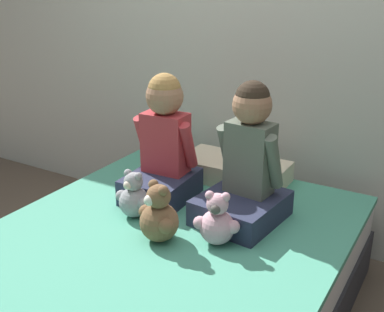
{
  "coord_description": "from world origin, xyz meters",
  "views": [
    {
      "loc": [
        1.02,
        -1.35,
        1.48
      ],
      "look_at": [
        0.0,
        0.38,
        0.71
      ],
      "focal_mm": 45.0,
      "sensor_mm": 36.0,
      "label": 1
    }
  ],
  "objects_px": {
    "teddy_bear_held_by_left_child": "(134,197)",
    "teddy_bear_between_children": "(159,216)",
    "child_on_left": "(163,146)",
    "teddy_bear_held_by_right_child": "(217,222)",
    "pillow_at_headboard": "(234,170)",
    "bed": "(147,294)",
    "child_on_right": "(246,167)"
  },
  "relations": [
    {
      "from": "bed",
      "to": "child_on_right",
      "type": "relative_size",
      "value": 3.16
    },
    {
      "from": "child_on_left",
      "to": "pillow_at_headboard",
      "type": "distance_m",
      "value": 0.46
    },
    {
      "from": "bed",
      "to": "teddy_bear_between_children",
      "type": "bearing_deg",
      "value": 84.28
    },
    {
      "from": "bed",
      "to": "teddy_bear_held_by_left_child",
      "type": "bearing_deg",
      "value": 134.98
    },
    {
      "from": "teddy_bear_held_by_right_child",
      "to": "pillow_at_headboard",
      "type": "xyz_separation_m",
      "value": [
        -0.23,
        0.62,
        -0.04
      ]
    },
    {
      "from": "child_on_right",
      "to": "teddy_bear_between_children",
      "type": "distance_m",
      "value": 0.45
    },
    {
      "from": "bed",
      "to": "teddy_bear_held_by_left_child",
      "type": "distance_m",
      "value": 0.43
    },
    {
      "from": "teddy_bear_held_by_left_child",
      "to": "teddy_bear_between_children",
      "type": "height_order",
      "value": "teddy_bear_between_children"
    },
    {
      "from": "bed",
      "to": "teddy_bear_held_by_right_child",
      "type": "distance_m",
      "value": 0.43
    },
    {
      "from": "teddy_bear_held_by_right_child",
      "to": "pillow_at_headboard",
      "type": "distance_m",
      "value": 0.67
    },
    {
      "from": "child_on_right",
      "to": "pillow_at_headboard",
      "type": "relative_size",
      "value": 1.1
    },
    {
      "from": "bed",
      "to": "child_on_left",
      "type": "relative_size",
      "value": 3.23
    },
    {
      "from": "teddy_bear_between_children",
      "to": "child_on_left",
      "type": "bearing_deg",
      "value": 144.05
    },
    {
      "from": "child_on_left",
      "to": "teddy_bear_held_by_right_child",
      "type": "height_order",
      "value": "child_on_left"
    },
    {
      "from": "child_on_right",
      "to": "pillow_at_headboard",
      "type": "bearing_deg",
      "value": 128.66
    },
    {
      "from": "bed",
      "to": "child_on_right",
      "type": "height_order",
      "value": "child_on_right"
    },
    {
      "from": "teddy_bear_held_by_left_child",
      "to": "teddy_bear_held_by_right_child",
      "type": "xyz_separation_m",
      "value": [
        0.44,
        -0.02,
        0.0
      ]
    },
    {
      "from": "teddy_bear_held_by_left_child",
      "to": "teddy_bear_held_by_right_child",
      "type": "relative_size",
      "value": 0.96
    },
    {
      "from": "teddy_bear_held_by_left_child",
      "to": "child_on_left",
      "type": "bearing_deg",
      "value": 95.97
    },
    {
      "from": "bed",
      "to": "teddy_bear_between_children",
      "type": "xyz_separation_m",
      "value": [
        0.01,
        0.09,
        0.33
      ]
    },
    {
      "from": "teddy_bear_held_by_left_child",
      "to": "bed",
      "type": "bearing_deg",
      "value": -39.35
    },
    {
      "from": "teddy_bear_held_by_right_child",
      "to": "pillow_at_headboard",
      "type": "height_order",
      "value": "teddy_bear_held_by_right_child"
    },
    {
      "from": "child_on_right",
      "to": "pillow_at_headboard",
      "type": "xyz_separation_m",
      "value": [
        -0.23,
        0.36,
        -0.19
      ]
    },
    {
      "from": "teddy_bear_held_by_left_child",
      "to": "pillow_at_headboard",
      "type": "relative_size",
      "value": 0.39
    },
    {
      "from": "teddy_bear_held_by_left_child",
      "to": "teddy_bear_between_children",
      "type": "bearing_deg",
      "value": -22.72
    },
    {
      "from": "pillow_at_headboard",
      "to": "teddy_bear_held_by_left_child",
      "type": "bearing_deg",
      "value": -108.84
    },
    {
      "from": "teddy_bear_between_children",
      "to": "pillow_at_headboard",
      "type": "xyz_separation_m",
      "value": [
        -0.01,
        0.72,
        -0.05
      ]
    },
    {
      "from": "bed",
      "to": "teddy_bear_held_by_left_child",
      "type": "xyz_separation_m",
      "value": [
        -0.21,
        0.21,
        0.31
      ]
    },
    {
      "from": "child_on_left",
      "to": "teddy_bear_between_children",
      "type": "distance_m",
      "value": 0.45
    },
    {
      "from": "teddy_bear_held_by_right_child",
      "to": "teddy_bear_between_children",
      "type": "height_order",
      "value": "teddy_bear_between_children"
    },
    {
      "from": "teddy_bear_held_by_left_child",
      "to": "teddy_bear_held_by_right_child",
      "type": "distance_m",
      "value": 0.44
    },
    {
      "from": "teddy_bear_held_by_right_child",
      "to": "pillow_at_headboard",
      "type": "bearing_deg",
      "value": 93.59
    }
  ]
}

